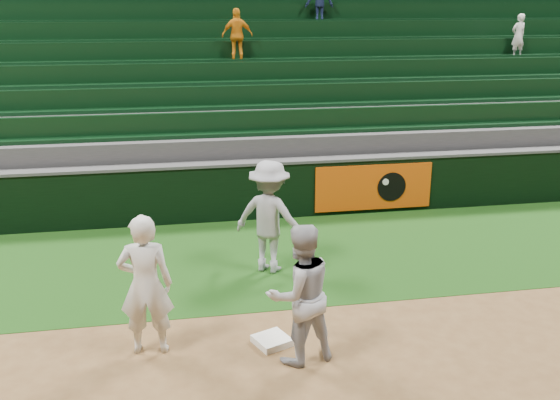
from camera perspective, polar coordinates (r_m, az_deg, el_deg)
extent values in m
plane|color=brown|center=(8.72, -0.21, -12.92)|extent=(70.00, 70.00, 0.00)
cube|color=#12360D|center=(11.37, -2.85, -5.30)|extent=(36.00, 4.20, 0.01)
cube|color=white|center=(8.67, -0.75, -12.73)|extent=(0.56, 0.56, 0.10)
imported|color=silver|center=(8.27, -12.19, -7.61)|extent=(0.73, 0.51, 1.92)
imported|color=#ABADB7|center=(7.92, 1.83, -8.59)|extent=(1.06, 0.92, 1.86)
imported|color=#9B9EA8|center=(10.51, -0.96, -1.55)|extent=(1.44, 1.28, 1.94)
cube|color=black|center=(13.23, -4.13, 0.75)|extent=(36.00, 0.35, 1.20)
cube|color=#D84C0A|center=(13.67, 8.56, 1.17)|extent=(2.60, 0.05, 1.00)
cylinder|color=black|center=(13.78, 10.17, 1.21)|extent=(0.64, 0.02, 0.64)
cylinder|color=white|center=(13.68, 9.64, 1.64)|extent=(0.14, 0.02, 0.14)
cube|color=#424244|center=(13.06, -4.19, 3.36)|extent=(36.00, 0.40, 0.06)
cube|color=#353538|center=(13.86, -4.48, 2.50)|extent=(36.00, 0.85, 1.65)
cube|color=black|center=(13.87, -4.69, 7.06)|extent=(36.00, 0.14, 0.50)
cube|color=black|center=(13.74, -4.60, 6.07)|extent=(36.00, 0.45, 0.08)
cube|color=#353538|center=(14.62, -4.84, 4.21)|extent=(36.00, 0.85, 2.10)
cube|color=black|center=(14.63, -5.07, 9.39)|extent=(36.00, 0.14, 0.50)
cube|color=black|center=(14.49, -4.99, 8.48)|extent=(36.00, 0.45, 0.08)
cube|color=#353538|center=(15.40, -5.17, 5.74)|extent=(36.00, 0.85, 2.55)
cube|color=black|center=(15.41, -5.42, 11.49)|extent=(36.00, 0.14, 0.50)
cube|color=black|center=(15.27, -5.34, 10.64)|extent=(36.00, 0.45, 0.08)
cube|color=#353538|center=(16.19, -5.47, 7.13)|extent=(36.00, 0.85, 3.00)
cube|color=black|center=(16.22, -5.74, 13.38)|extent=(36.00, 0.14, 0.50)
cube|color=black|center=(16.07, -5.66, 12.59)|extent=(36.00, 0.45, 0.08)
cube|color=#353538|center=(16.98, -5.75, 8.38)|extent=(36.00, 0.85, 3.45)
cube|color=black|center=(17.04, -6.03, 15.09)|extent=(36.00, 0.14, 0.50)
cube|color=black|center=(16.88, -5.96, 14.35)|extent=(36.00, 0.45, 0.08)
cube|color=#353538|center=(17.79, -6.00, 9.53)|extent=(36.00, 0.85, 3.90)
cube|color=black|center=(17.87, -6.30, 16.64)|extent=(36.00, 0.14, 0.50)
cube|color=black|center=(17.71, -6.23, 15.95)|extent=(36.00, 0.45, 0.08)
cube|color=#353538|center=(18.60, -6.23, 10.57)|extent=(36.00, 0.85, 4.35)
cube|color=black|center=(18.55, -6.49, 17.40)|extent=(36.00, 0.45, 0.08)
imported|color=orange|center=(15.94, -3.92, 14.79)|extent=(0.77, 0.34, 1.30)
imported|color=white|center=(18.39, 20.95, 13.84)|extent=(0.46, 0.35, 1.14)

